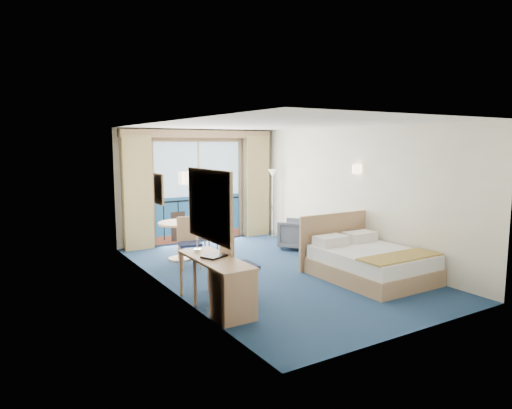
{
  "coord_description": "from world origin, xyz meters",
  "views": [
    {
      "loc": [
        -4.54,
        -6.89,
        2.35
      ],
      "look_at": [
        -0.21,
        0.2,
        1.24
      ],
      "focal_mm": 32.0,
      "sensor_mm": 36.0,
      "label": 1
    }
  ],
  "objects_px": {
    "desk_chair": "(235,261)",
    "table_chair_a": "(204,234)",
    "bed": "(369,262)",
    "desk": "(229,288)",
    "round_table": "(180,231)",
    "armchair": "(297,234)",
    "floor_lamp": "(272,186)",
    "table_chair_b": "(189,239)",
    "nightstand": "(339,243)"
  },
  "relations": [
    {
      "from": "bed",
      "to": "armchair",
      "type": "distance_m",
      "value": 2.53
    },
    {
      "from": "desk",
      "to": "bed",
      "type": "bearing_deg",
      "value": 6.1
    },
    {
      "from": "floor_lamp",
      "to": "desk",
      "type": "bearing_deg",
      "value": -129.7
    },
    {
      "from": "round_table",
      "to": "table_chair_a",
      "type": "relative_size",
      "value": 0.97
    },
    {
      "from": "armchair",
      "to": "desk",
      "type": "distance_m",
      "value": 4.3
    },
    {
      "from": "armchair",
      "to": "desk",
      "type": "height_order",
      "value": "desk"
    },
    {
      "from": "armchair",
      "to": "bed",
      "type": "bearing_deg",
      "value": 47.0
    },
    {
      "from": "desk",
      "to": "table_chair_a",
      "type": "relative_size",
      "value": 1.74
    },
    {
      "from": "bed",
      "to": "nightstand",
      "type": "relative_size",
      "value": 3.22
    },
    {
      "from": "bed",
      "to": "desk_chair",
      "type": "height_order",
      "value": "desk_chair"
    },
    {
      "from": "bed",
      "to": "floor_lamp",
      "type": "xyz_separation_m",
      "value": [
        0.52,
        3.86,
        1.01
      ]
    },
    {
      "from": "floor_lamp",
      "to": "table_chair_a",
      "type": "bearing_deg",
      "value": -157.31
    },
    {
      "from": "bed",
      "to": "armchair",
      "type": "height_order",
      "value": "bed"
    },
    {
      "from": "desk_chair",
      "to": "round_table",
      "type": "bearing_deg",
      "value": -0.08
    },
    {
      "from": "desk",
      "to": "table_chair_a",
      "type": "bearing_deg",
      "value": 70.89
    },
    {
      "from": "nightstand",
      "to": "desk_chair",
      "type": "bearing_deg",
      "value": -160.0
    },
    {
      "from": "bed",
      "to": "round_table",
      "type": "distance_m",
      "value": 3.79
    },
    {
      "from": "nightstand",
      "to": "floor_lamp",
      "type": "height_order",
      "value": "floor_lamp"
    },
    {
      "from": "desk_chair",
      "to": "table_chair_a",
      "type": "relative_size",
      "value": 1.2
    },
    {
      "from": "nightstand",
      "to": "desk_chair",
      "type": "height_order",
      "value": "desk_chair"
    },
    {
      "from": "desk_chair",
      "to": "table_chair_b",
      "type": "xyz_separation_m",
      "value": [
        0.16,
        2.11,
        -0.06
      ]
    },
    {
      "from": "floor_lamp",
      "to": "desk_chair",
      "type": "distance_m",
      "value": 4.8
    },
    {
      "from": "nightstand",
      "to": "floor_lamp",
      "type": "bearing_deg",
      "value": 90.16
    },
    {
      "from": "bed",
      "to": "table_chair_b",
      "type": "relative_size",
      "value": 2.05
    },
    {
      "from": "armchair",
      "to": "desk",
      "type": "xyz_separation_m",
      "value": [
        -3.23,
        -2.83,
        0.07
      ]
    },
    {
      "from": "armchair",
      "to": "table_chair_b",
      "type": "distance_m",
      "value": 2.7
    },
    {
      "from": "bed",
      "to": "table_chair_a",
      "type": "relative_size",
      "value": 2.21
    },
    {
      "from": "nightstand",
      "to": "floor_lamp",
      "type": "distance_m",
      "value": 2.69
    },
    {
      "from": "desk_chair",
      "to": "armchair",
      "type": "bearing_deg",
      "value": -46.83
    },
    {
      "from": "nightstand",
      "to": "desk",
      "type": "xyz_separation_m",
      "value": [
        -3.47,
        -1.68,
        0.1
      ]
    },
    {
      "from": "nightstand",
      "to": "floor_lamp",
      "type": "xyz_separation_m",
      "value": [
        -0.01,
        2.5,
        1.0
      ]
    },
    {
      "from": "floor_lamp",
      "to": "desk",
      "type": "xyz_separation_m",
      "value": [
        -3.46,
        -4.17,
        -0.9
      ]
    },
    {
      "from": "desk_chair",
      "to": "table_chair_a",
      "type": "height_order",
      "value": "desk_chair"
    },
    {
      "from": "desk",
      "to": "table_chair_b",
      "type": "relative_size",
      "value": 1.61
    },
    {
      "from": "desk",
      "to": "round_table",
      "type": "distance_m",
      "value": 3.35
    },
    {
      "from": "floor_lamp",
      "to": "desk_chair",
      "type": "relative_size",
      "value": 1.61
    },
    {
      "from": "bed",
      "to": "desk_chair",
      "type": "distance_m",
      "value": 2.59
    },
    {
      "from": "floor_lamp",
      "to": "desk",
      "type": "distance_m",
      "value": 5.5
    },
    {
      "from": "bed",
      "to": "desk",
      "type": "xyz_separation_m",
      "value": [
        -2.95,
        -0.32,
        0.11
      ]
    },
    {
      "from": "table_chair_b",
      "to": "round_table",
      "type": "bearing_deg",
      "value": 96.52
    },
    {
      "from": "desk_chair",
      "to": "table_chair_b",
      "type": "distance_m",
      "value": 2.12
    },
    {
      "from": "bed",
      "to": "table_chair_b",
      "type": "xyz_separation_m",
      "value": [
        -2.4,
        2.35,
        0.25
      ]
    },
    {
      "from": "nightstand",
      "to": "round_table",
      "type": "height_order",
      "value": "round_table"
    },
    {
      "from": "desk_chair",
      "to": "table_chair_a",
      "type": "bearing_deg",
      "value": -10.62
    },
    {
      "from": "nightstand",
      "to": "table_chair_b",
      "type": "distance_m",
      "value": 3.09
    },
    {
      "from": "desk",
      "to": "round_table",
      "type": "bearing_deg",
      "value": 79.46
    },
    {
      "from": "nightstand",
      "to": "table_chair_a",
      "type": "height_order",
      "value": "table_chair_a"
    },
    {
      "from": "floor_lamp",
      "to": "table_chair_b",
      "type": "bearing_deg",
      "value": -152.71
    },
    {
      "from": "armchair",
      "to": "desk",
      "type": "relative_size",
      "value": 0.47
    },
    {
      "from": "desk",
      "to": "table_chair_b",
      "type": "height_order",
      "value": "table_chair_b"
    }
  ]
}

